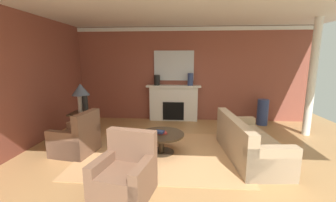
% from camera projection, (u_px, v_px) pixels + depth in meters
% --- Properties ---
extents(ground_plane, '(9.64, 9.64, 0.00)m').
position_uv_depth(ground_plane, '(189.00, 156.00, 4.75)').
color(ground_plane, tan).
extents(wall_fireplace, '(8.01, 0.12, 3.09)m').
position_uv_depth(wall_fireplace, '(188.00, 74.00, 7.44)').
color(wall_fireplace, brown).
rests_on(wall_fireplace, ground_plane).
extents(wall_window, '(0.12, 6.54, 3.09)m').
position_uv_depth(wall_window, '(25.00, 81.00, 5.04)').
color(wall_window, brown).
rests_on(wall_window, ground_plane).
extents(ceiling_panel, '(8.01, 6.54, 0.06)m').
position_uv_depth(ceiling_panel, '(192.00, 5.00, 4.47)').
color(ceiling_panel, white).
extents(crown_moulding, '(8.01, 0.08, 0.12)m').
position_uv_depth(crown_moulding, '(189.00, 29.00, 7.09)').
color(crown_moulding, white).
extents(area_rug, '(3.42, 2.64, 0.01)m').
position_uv_depth(area_rug, '(161.00, 153.00, 4.91)').
color(area_rug, tan).
rests_on(area_rug, ground_plane).
extents(fireplace, '(1.80, 0.35, 1.20)m').
position_uv_depth(fireplace, '(174.00, 104.00, 7.45)').
color(fireplace, white).
rests_on(fireplace, ground_plane).
extents(mantel_mirror, '(1.32, 0.04, 0.98)m').
position_uv_depth(mantel_mirror, '(174.00, 66.00, 7.33)').
color(mantel_mirror, silver).
extents(sofa, '(1.08, 2.17, 0.85)m').
position_uv_depth(sofa, '(247.00, 144.00, 4.64)').
color(sofa, tan).
rests_on(sofa, ground_plane).
extents(armchair_near_window, '(0.92, 0.92, 0.95)m').
position_uv_depth(armchair_near_window, '(77.00, 140.00, 4.83)').
color(armchair_near_window, brown).
rests_on(armchair_near_window, ground_plane).
extents(armchair_facing_fireplace, '(0.94, 0.94, 0.95)m').
position_uv_depth(armchair_facing_fireplace, '(125.00, 176.00, 3.34)').
color(armchair_facing_fireplace, brown).
rests_on(armchair_facing_fireplace, ground_plane).
extents(coffee_table, '(1.00, 1.00, 0.45)m').
position_uv_depth(coffee_table, '(161.00, 138.00, 4.84)').
color(coffee_table, '#3D2D1E').
rests_on(coffee_table, ground_plane).
extents(side_table, '(0.56, 0.56, 0.70)m').
position_uv_depth(side_table, '(83.00, 124.00, 5.73)').
color(side_table, '#3D2D1E').
rests_on(side_table, ground_plane).
extents(table_lamp, '(0.44, 0.44, 0.75)m').
position_uv_depth(table_lamp, '(81.00, 92.00, 5.58)').
color(table_lamp, beige).
rests_on(table_lamp, side_table).
extents(vase_tall_corner, '(0.34, 0.34, 0.81)m').
position_uv_depth(vase_tall_corner, '(263.00, 112.00, 6.97)').
color(vase_tall_corner, navy).
rests_on(vase_tall_corner, ground_plane).
extents(vase_mantel_right, '(0.18, 0.18, 0.40)m').
position_uv_depth(vase_mantel_right, '(190.00, 79.00, 7.20)').
color(vase_mantel_right, navy).
rests_on(vase_mantel_right, fireplace).
extents(vase_mantel_left, '(0.19, 0.19, 0.34)m').
position_uv_depth(vase_mantel_left, '(157.00, 80.00, 7.29)').
color(vase_mantel_left, black).
rests_on(vase_mantel_left, fireplace).
extents(vase_on_side_table, '(0.14, 0.14, 0.46)m').
position_uv_depth(vase_on_side_table, '(85.00, 105.00, 5.51)').
color(vase_on_side_table, black).
rests_on(vase_on_side_table, side_table).
extents(book_red_cover, '(0.24, 0.23, 0.03)m').
position_uv_depth(book_red_cover, '(162.00, 133.00, 4.82)').
color(book_red_cover, maroon).
rests_on(book_red_cover, coffee_table).
extents(book_art_folio, '(0.24, 0.21, 0.04)m').
position_uv_depth(book_art_folio, '(159.00, 132.00, 4.77)').
color(book_art_folio, navy).
rests_on(book_art_folio, coffee_table).
extents(column_white, '(0.20, 0.20, 3.09)m').
position_uv_depth(column_white, '(312.00, 79.00, 5.82)').
color(column_white, white).
rests_on(column_white, ground_plane).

